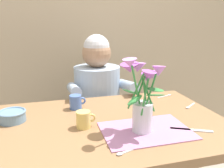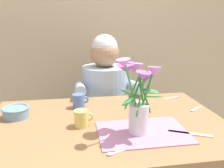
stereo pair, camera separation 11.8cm
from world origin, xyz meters
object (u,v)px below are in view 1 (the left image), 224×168
object	(u,v)px
tea_cup	(76,102)
flower_vase	(142,94)
ceramic_mug	(84,119)
ceramic_bowl	(12,116)
dinner_knife	(191,130)
seated_person	(98,110)

from	to	relation	value
tea_cup	flower_vase	bearing A→B (deg)	-55.73
ceramic_mug	tea_cup	bearing A→B (deg)	91.49
ceramic_mug	tea_cup	size ratio (longest dim) A/B	1.00
ceramic_bowl	ceramic_mug	xyz separation A→B (m)	(0.33, -0.16, 0.01)
ceramic_mug	flower_vase	bearing A→B (deg)	-24.79
dinner_knife	tea_cup	bearing A→B (deg)	164.68
dinner_knife	tea_cup	world-z (taller)	tea_cup
flower_vase	dinner_knife	world-z (taller)	flower_vase
ceramic_mug	tea_cup	xyz separation A→B (m)	(-0.01, 0.25, 0.00)
flower_vase	ceramic_bowl	world-z (taller)	flower_vase
dinner_knife	tea_cup	distance (m)	0.64
dinner_knife	seated_person	bearing A→B (deg)	134.41
ceramic_bowl	ceramic_mug	size ratio (longest dim) A/B	1.46
flower_vase	ceramic_bowl	size ratio (longest dim) A/B	2.56
seated_person	tea_cup	distance (m)	0.49
flower_vase	ceramic_bowl	xyz separation A→B (m)	(-0.58, 0.28, -0.15)
flower_vase	tea_cup	world-z (taller)	flower_vase
flower_vase	ceramic_mug	size ratio (longest dim) A/B	3.75
flower_vase	ceramic_mug	xyz separation A→B (m)	(-0.24, 0.11, -0.14)
ceramic_bowl	ceramic_mug	bearing A→B (deg)	-25.92
flower_vase	tea_cup	distance (m)	0.47
seated_person	ceramic_bowl	bearing A→B (deg)	-139.94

